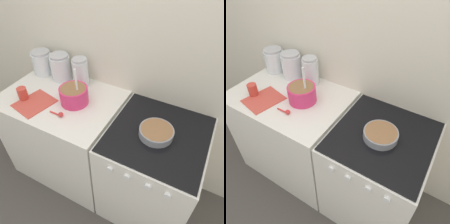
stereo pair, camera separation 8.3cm
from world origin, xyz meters
TOP-DOWN VIEW (x-y plane):
  - ground_plane at (0.00, 0.00)m, footprint 12.00×12.00m
  - wall_back at (0.00, 0.71)m, footprint 4.89×0.05m
  - countertop_cabinet at (-0.47, 0.34)m, footprint 0.95×0.68m
  - stove at (0.35, 0.34)m, footprint 0.66×0.70m
  - mixing_bowl at (-0.33, 0.35)m, footprint 0.21×0.21m
  - baking_pan at (0.33, 0.32)m, footprint 0.22×0.22m
  - storage_jar_left at (-0.83, 0.58)m, footprint 0.17×0.17m
  - storage_jar_middle at (-0.62, 0.58)m, footprint 0.17×0.17m
  - storage_jar_right at (-0.42, 0.58)m, footprint 0.13×0.13m
  - tin_can at (-0.71, 0.20)m, footprint 0.07×0.07m
  - recipe_page at (-0.60, 0.19)m, footprint 0.29×0.32m
  - measuring_spoon at (-0.34, 0.17)m, footprint 0.12×0.04m

SIDE VIEW (x-z plane):
  - ground_plane at x=0.00m, z-range 0.00..0.00m
  - stove at x=0.35m, z-range 0.00..0.88m
  - countertop_cabinet at x=-0.47m, z-range 0.00..0.88m
  - recipe_page at x=-0.60m, z-range 0.88..0.89m
  - measuring_spoon at x=-0.34m, z-range 0.88..0.92m
  - baking_pan at x=0.33m, z-range 0.88..0.94m
  - tin_can at x=-0.71m, z-range 0.88..0.98m
  - mixing_bowl at x=-0.33m, z-range 0.81..1.11m
  - storage_jar_left at x=-0.83m, z-range 0.87..1.08m
  - storage_jar_middle at x=-0.62m, z-range 0.87..1.09m
  - storage_jar_right at x=-0.42m, z-range 0.87..1.11m
  - wall_back at x=0.00m, z-range 0.00..2.40m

